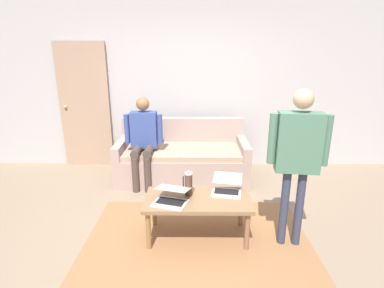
% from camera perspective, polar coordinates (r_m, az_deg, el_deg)
% --- Properties ---
extents(ground_plane, '(7.68, 7.68, 0.00)m').
position_cam_1_polar(ground_plane, '(3.43, -0.91, -16.67)').
color(ground_plane, gray).
extents(area_rug, '(2.34, 1.69, 0.01)m').
position_cam_1_polar(area_rug, '(3.32, 1.05, -17.83)').
color(area_rug, '#93653F').
rests_on(area_rug, ground_plane).
extents(back_wall, '(7.04, 0.11, 2.70)m').
position_cam_1_polar(back_wall, '(5.07, -0.35, 10.91)').
color(back_wall, '#B7B3B3').
rests_on(back_wall, ground_plane).
extents(interior_door, '(0.82, 0.09, 2.05)m').
position_cam_1_polar(interior_door, '(5.35, -19.52, 6.74)').
color(interior_door, tan).
rests_on(interior_door, ground_plane).
extents(couch, '(1.95, 0.90, 0.88)m').
position_cam_1_polar(couch, '(4.68, -1.77, -2.83)').
color(couch, '#A88F85').
rests_on(couch, ground_plane).
extents(coffee_table, '(1.09, 0.55, 0.45)m').
position_cam_1_polar(coffee_table, '(3.20, 1.07, -11.01)').
color(coffee_table, olive).
rests_on(coffee_table, ground_plane).
extents(laptop_left, '(0.41, 0.41, 0.15)m').
position_cam_1_polar(laptop_left, '(3.09, -3.95, -10.06)').
color(laptop_left, silver).
rests_on(laptop_left, coffee_table).
extents(laptop_center, '(0.36, 0.41, 0.14)m').
position_cam_1_polar(laptop_center, '(3.32, 6.56, -8.15)').
color(laptop_center, silver).
rests_on(laptop_center, coffee_table).
extents(french_press, '(0.10, 0.08, 0.28)m').
position_cam_1_polar(french_press, '(3.19, -0.66, -7.50)').
color(french_press, '#4C3323').
rests_on(french_press, coffee_table).
extents(person_standing, '(0.57, 0.22, 1.59)m').
position_cam_1_polar(person_standing, '(3.01, 19.31, -1.03)').
color(person_standing, '#343951').
rests_on(person_standing, ground_plane).
extents(person_seated, '(0.55, 0.51, 1.28)m').
position_cam_1_polar(person_seated, '(4.39, -9.14, 1.40)').
color(person_seated, '#483B34').
rests_on(person_seated, ground_plane).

